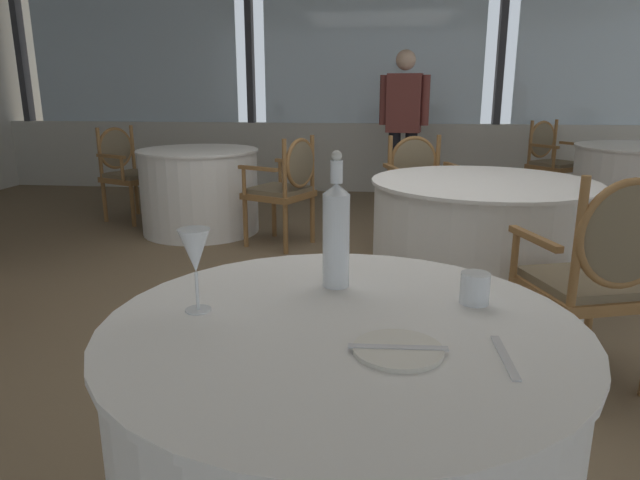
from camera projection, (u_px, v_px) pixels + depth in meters
name	position (u px, v px, depth m)	size (l,w,h in m)	color
ground_plane	(348.00, 312.00, 3.33)	(14.06, 14.06, 0.00)	#756047
window_wall_far	(371.00, 99.00, 6.93)	(9.61, 0.14, 2.87)	beige
foreground_table	(341.00, 459.00, 1.43)	(1.13, 1.13, 0.75)	white
side_plate	(398.00, 350.00, 1.18)	(0.19, 0.19, 0.01)	silver
butter_knife	(398.00, 347.00, 1.18)	(0.21, 0.02, 0.00)	silver
dinner_fork	(505.00, 357.00, 1.15)	(0.19, 0.02, 0.00)	silver
water_bottle	(336.00, 232.00, 1.53)	(0.07, 0.07, 0.37)	white
wine_glass	(195.00, 253.00, 1.36)	(0.08, 0.08, 0.21)	white
water_tumbler	(475.00, 288.00, 1.43)	(0.07, 0.07, 0.08)	white
background_table_0	(479.00, 241.00, 3.44)	(1.33, 1.33, 0.75)	white
dining_chair_0_0	(418.00, 184.00, 4.42)	(0.62, 0.58, 0.92)	olive
dining_chair_0_1	(601.00, 268.00, 2.36)	(0.62, 0.58, 0.96)	olive
background_table_2	(200.00, 191.00, 5.12)	(1.07, 1.07, 0.75)	white
dining_chair_2_0	(126.00, 166.00, 5.56)	(0.61, 0.64, 0.91)	olive
dining_chair_2_1	(287.00, 183.00, 4.59)	(0.61, 0.64, 0.91)	olive
dining_chair_3_1	(550.00, 156.00, 6.25)	(0.66, 0.65, 0.93)	olive
diner_person_0	(404.00, 120.00, 6.06)	(0.52, 0.25, 1.66)	black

